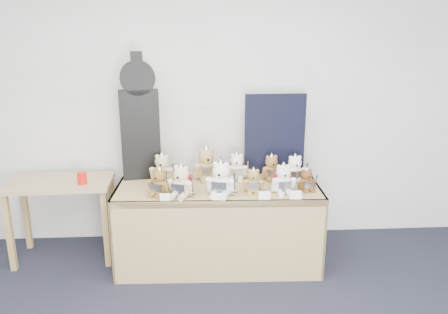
{
  "coord_description": "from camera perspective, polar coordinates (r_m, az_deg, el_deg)",
  "views": [
    {
      "loc": [
        0.08,
        -1.68,
        2.04
      ],
      "look_at": [
        0.3,
        1.83,
        1.03
      ],
      "focal_mm": 35.0,
      "sensor_mm": 36.0,
      "label": 1
    }
  ],
  "objects": [
    {
      "name": "teddy_front_right",
      "position": [
        3.66,
        3.86,
        -3.23
      ],
      "size": [
        0.19,
        0.16,
        0.23
      ],
      "rotation": [
        0.0,
        0.0,
        -0.11
      ],
      "color": "olive",
      "rests_on": "display_table"
    },
    {
      "name": "entry_card_c",
      "position": [
        3.52,
        5.31,
        -5.02
      ],
      "size": [
        0.1,
        0.02,
        0.07
      ],
      "primitive_type": "cube",
      "rotation": [
        -0.24,
        0.0,
        -0.03
      ],
      "color": "silver",
      "rests_on": "display_table"
    },
    {
      "name": "entry_card_a",
      "position": [
        3.51,
        -7.73,
        -5.21
      ],
      "size": [
        0.08,
        0.02,
        0.06
      ],
      "primitive_type": "cube",
      "rotation": [
        -0.24,
        0.0,
        -0.03
      ],
      "color": "silver",
      "rests_on": "display_table"
    },
    {
      "name": "entry_card_d",
      "position": [
        3.56,
        9.32,
        -4.92
      ],
      "size": [
        0.1,
        0.02,
        0.07
      ],
      "primitive_type": "cube",
      "rotation": [
        -0.24,
        0.0,
        -0.03
      ],
      "color": "silver",
      "rests_on": "display_table"
    },
    {
      "name": "teddy_front_far_right",
      "position": [
        3.66,
        7.75,
        -3.0
      ],
      "size": [
        0.23,
        0.19,
        0.28
      ],
      "rotation": [
        0.0,
        0.0,
        0.04
      ],
      "color": "white",
      "rests_on": "display_table"
    },
    {
      "name": "teddy_front_left",
      "position": [
        3.57,
        -5.62,
        -3.32
      ],
      "size": [
        0.24,
        0.23,
        0.3
      ],
      "rotation": [
        0.0,
        0.0,
        -0.38
      ],
      "color": "beige",
      "rests_on": "display_table"
    },
    {
      "name": "teddy_back_end",
      "position": [
        3.95,
        9.24,
        -1.67
      ],
      "size": [
        0.23,
        0.18,
        0.28
      ],
      "rotation": [
        0.0,
        0.0,
        0.04
      ],
      "color": "white",
      "rests_on": "display_table"
    },
    {
      "name": "display_table",
      "position": [
        3.83,
        -0.75,
        -6.33
      ],
      "size": [
        1.8,
        0.8,
        0.74
      ],
      "rotation": [
        0.0,
        0.0,
        -0.03
      ],
      "color": "#947A4B",
      "rests_on": "floor"
    },
    {
      "name": "teddy_back_centre_left",
      "position": [
        3.96,
        -2.28,
        -1.06
      ],
      "size": [
        0.28,
        0.24,
        0.34
      ],
      "rotation": [
        0.0,
        0.0,
        0.18
      ],
      "color": "tan",
      "rests_on": "display_table"
    },
    {
      "name": "teddy_front_centre",
      "position": [
        3.57,
        -0.43,
        -3.05
      ],
      "size": [
        0.27,
        0.24,
        0.32
      ],
      "rotation": [
        0.0,
        0.0,
        -0.24
      ],
      "color": "white",
      "rests_on": "display_table"
    },
    {
      "name": "teddy_back_centre_right",
      "position": [
        3.97,
        1.68,
        -1.38
      ],
      "size": [
        0.22,
        0.19,
        0.27
      ],
      "rotation": [
        0.0,
        0.0,
        -0.09
      ],
      "color": "white",
      "rests_on": "display_table"
    },
    {
      "name": "red_cup",
      "position": [
        4.01,
        -18.06,
        -2.64
      ],
      "size": [
        0.08,
        0.08,
        0.11
      ],
      "primitive_type": "cylinder",
      "color": "red",
      "rests_on": "side_table"
    },
    {
      "name": "side_table",
      "position": [
        4.22,
        -20.47,
        -4.53
      ],
      "size": [
        0.92,
        0.53,
        0.75
      ],
      "rotation": [
        0.0,
        0.0,
        0.03
      ],
      "color": "#957950",
      "rests_on": "floor"
    },
    {
      "name": "entry_card_b",
      "position": [
        3.5,
        -0.88,
        -5.2
      ],
      "size": [
        0.08,
        0.02,
        0.06
      ],
      "primitive_type": "cube",
      "rotation": [
        -0.24,
        0.0,
        -0.03
      ],
      "color": "silver",
      "rests_on": "display_table"
    },
    {
      "name": "navy_board",
      "position": [
        4.09,
        6.66,
        2.95
      ],
      "size": [
        0.57,
        0.03,
        0.76
      ],
      "primitive_type": "cube",
      "rotation": [
        0.0,
        0.0,
        0.02
      ],
      "color": "black",
      "rests_on": "display_table"
    },
    {
      "name": "teddy_back_right",
      "position": [
        3.98,
        6.23,
        -1.5
      ],
      "size": [
        0.22,
        0.19,
        0.26
      ],
      "rotation": [
        0.0,
        0.0,
        0.17
      ],
      "color": "olive",
      "rests_on": "display_table"
    },
    {
      "name": "room_shell",
      "position": [
        4.21,
        -2.57,
        8.56
      ],
      "size": [
        6.0,
        6.0,
        6.0
      ],
      "color": "silver",
      "rests_on": "floor"
    },
    {
      "name": "teddy_back_left",
      "position": [
        3.92,
        -8.1,
        -1.63
      ],
      "size": [
        0.24,
        0.21,
        0.29
      ],
      "rotation": [
        0.0,
        0.0,
        -0.12
      ],
      "color": "#C9B992",
      "rests_on": "display_table"
    },
    {
      "name": "teddy_front_far_left",
      "position": [
        3.62,
        -8.43,
        -3.37
      ],
      "size": [
        0.21,
        0.21,
        0.26
      ],
      "rotation": [
        0.0,
        0.0,
        -0.48
      ],
      "color": "brown",
      "rests_on": "display_table"
    },
    {
      "name": "teddy_front_end",
      "position": [
        3.76,
        10.73,
        -3.05
      ],
      "size": [
        0.18,
        0.16,
        0.22
      ],
      "rotation": [
        0.0,
        0.0,
        0.19
      ],
      "color": "brown",
      "rests_on": "display_table"
    },
    {
      "name": "guitar_case",
      "position": [
        3.96,
        -10.97,
        4.96
      ],
      "size": [
        0.36,
        0.16,
        1.14
      ],
      "rotation": [
        0.0,
        0.0,
        0.16
      ],
      "color": "black",
      "rests_on": "display_table"
    }
  ]
}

